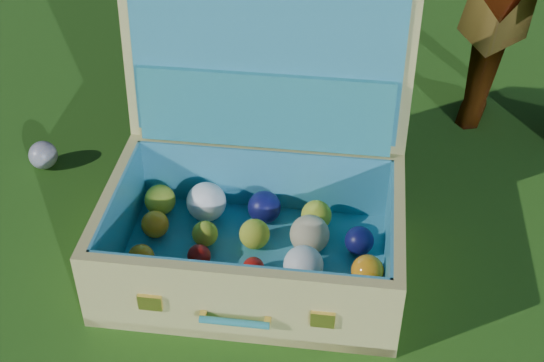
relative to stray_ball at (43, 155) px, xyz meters
The scene contains 3 objects.
ground 0.62m from the stray_ball, ahead, with size 60.00×60.00×0.00m, color #215114.
stray_ball is the anchor object (origin of this frame).
suitcase 0.70m from the stray_ball, ahead, with size 0.83×0.76×0.66m.
Camera 1 is at (0.79, -1.21, 1.28)m, focal length 50.00 mm.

